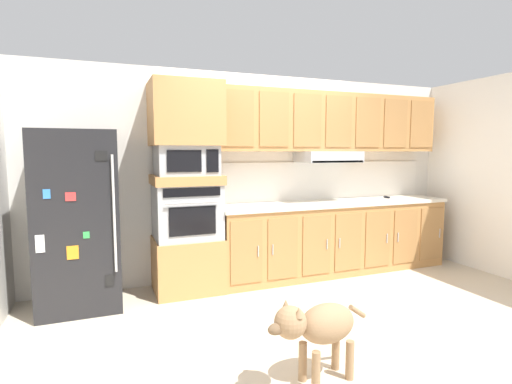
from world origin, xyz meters
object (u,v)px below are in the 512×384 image
(refrigerator, at_px, (78,220))
(dog, at_px, (318,326))
(built_in_oven, at_px, (187,211))
(microwave, at_px, (186,160))
(screwdriver, at_px, (387,197))

(refrigerator, relative_size, dog, 2.16)
(built_in_oven, height_order, dog, built_in_oven)
(built_in_oven, distance_m, dog, 2.20)
(microwave, bearing_deg, built_in_oven, 179.23)
(refrigerator, xyz_separation_m, built_in_oven, (1.10, 0.07, 0.02))
(built_in_oven, distance_m, microwave, 0.56)
(microwave, xyz_separation_m, screwdriver, (2.79, 0.06, -0.53))
(refrigerator, height_order, dog, refrigerator)
(dog, bearing_deg, screwdriver, -145.51)
(microwave, relative_size, dog, 0.79)
(built_in_oven, relative_size, screwdriver, 5.28)
(refrigerator, distance_m, screwdriver, 3.89)
(refrigerator, xyz_separation_m, screwdriver, (3.89, 0.13, 0.05))
(built_in_oven, relative_size, microwave, 1.09)
(microwave, distance_m, screwdriver, 2.84)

